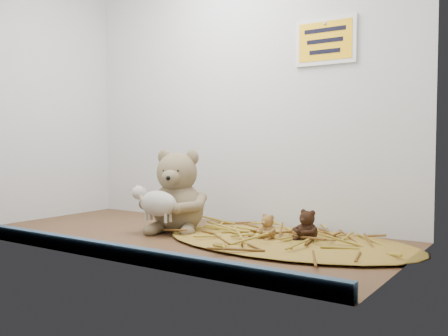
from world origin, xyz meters
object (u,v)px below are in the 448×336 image
Objects in this scene: toy_lamb at (158,203)px; mini_teddy_brown at (307,224)px; mini_teddy_tan at (268,226)px; main_teddy at (178,190)px.

toy_lamb is 41.64cm from mini_teddy_brown.
toy_lamb is 31.76cm from mini_teddy_tan.
mini_teddy_brown is (9.31, 3.94, 0.73)cm from mini_teddy_tan.
mini_teddy_brown is at bearing -15.72° from main_teddy.
main_teddy is at bearing 90.00° from toy_lamb.
toy_lamb is 2.36× the size of mini_teddy_tan.
mini_teddy_brown is (39.72, 11.95, -3.75)cm from toy_lamb.
mini_teddy_tan is at bearing 14.75° from toy_lamb.
mini_teddy_brown is at bearing 33.52° from mini_teddy_tan.
mini_teddy_tan is (30.41, 8.01, -4.48)cm from toy_lamb.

